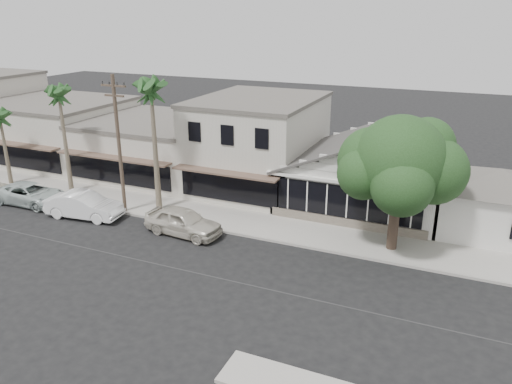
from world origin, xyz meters
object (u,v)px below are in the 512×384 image
at_px(utility_pole, 119,142).
at_px(car_1, 84,205).
at_px(shade_tree, 399,163).
at_px(car_0, 183,222).
at_px(car_2, 31,194).

bearing_deg(utility_pole, car_1, -137.93).
xyz_separation_m(car_1, shade_tree, (18.86, 3.30, 4.18)).
xyz_separation_m(car_0, car_1, (-7.20, -0.31, 0.01)).
height_order(car_1, car_2, car_1).
distance_m(utility_pole, car_2, 8.09).
relative_size(utility_pole, car_0, 1.87).
relative_size(car_2, shade_tree, 0.68).
xyz_separation_m(car_0, shade_tree, (11.66, 3.00, 4.19)).
distance_m(utility_pole, car_1, 4.70).
relative_size(utility_pole, car_1, 1.79).
bearing_deg(shade_tree, car_0, -165.59).
relative_size(car_1, car_2, 0.97).
bearing_deg(car_1, car_2, 78.44).
height_order(utility_pole, car_1, utility_pole).
bearing_deg(utility_pole, car_2, -169.55).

